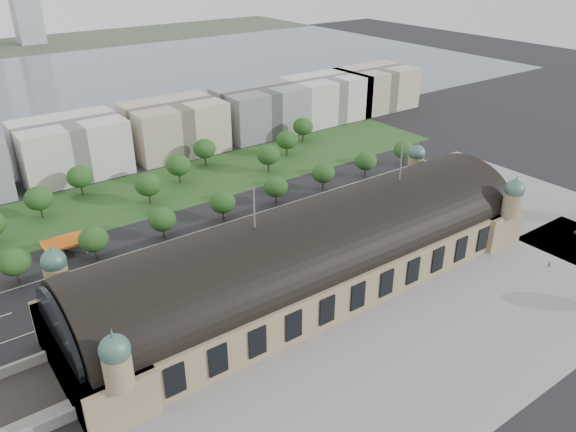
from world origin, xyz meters
TOP-DOWN VIEW (x-y plane):
  - ground at (0.00, 0.00)m, footprint 900.00×900.00m
  - station at (0.00, 0.00)m, footprint 150.00×48.40m
  - plaza_south at (10.00, -44.00)m, footprint 190.00×48.00m
  - plaza_east at (103.00, 0.00)m, footprint 56.00×100.00m
  - road_slab at (-20.00, 38.00)m, footprint 260.00×26.00m
  - grass_belt at (-15.00, 93.00)m, footprint 300.00×45.00m
  - petrol_station at (-53.91, 65.28)m, footprint 14.00×13.00m
  - lake at (0.00, 298.00)m, footprint 700.00×320.00m
  - far_tower_right at (45.00, 508.00)m, footprint 24.00×24.00m
  - office_3 at (-30.00, 133.00)m, footprint 45.00×32.00m
  - office_4 at (20.00, 133.00)m, footprint 45.00×32.00m
  - office_5 at (70.00, 133.00)m, footprint 45.00×32.00m
  - office_6 at (115.00, 133.00)m, footprint 45.00×32.00m
  - office_7 at (155.00, 133.00)m, footprint 45.00×32.00m
  - tree_row_2 at (-72.00, 53.00)m, footprint 9.60×9.60m
  - tree_row_3 at (-48.00, 53.00)m, footprint 9.60×9.60m
  - tree_row_4 at (-24.00, 53.00)m, footprint 9.60×9.60m
  - tree_row_5 at (0.00, 53.00)m, footprint 9.60×9.60m
  - tree_row_6 at (24.00, 53.00)m, footprint 9.60×9.60m
  - tree_row_7 at (48.00, 53.00)m, footprint 9.60×9.60m
  - tree_row_8 at (72.00, 53.00)m, footprint 9.60×9.60m
  - tree_row_9 at (96.00, 53.00)m, footprint 9.60×9.60m
  - tree_belt_4 at (-54.00, 95.00)m, footprint 10.40×10.40m
  - tree_belt_5 at (-35.00, 107.00)m, footprint 10.40×10.40m
  - tree_belt_6 at (-16.00, 83.00)m, footprint 10.40×10.40m
  - tree_belt_7 at (3.00, 95.00)m, footprint 10.40×10.40m
  - tree_belt_8 at (22.00, 107.00)m, footprint 10.40×10.40m
  - tree_belt_9 at (41.00, 83.00)m, footprint 10.40×10.40m
  - tree_belt_10 at (60.00, 95.00)m, footprint 10.40×10.40m
  - tree_belt_11 at (79.00, 107.00)m, footprint 10.40×10.40m
  - traffic_car_3 at (-34.45, 37.22)m, footprint 4.67×2.21m
  - traffic_car_4 at (9.70, 30.39)m, footprint 4.98×2.51m
  - traffic_car_5 at (36.85, 45.97)m, footprint 4.00×1.65m
  - traffic_car_6 at (85.41, 29.67)m, footprint 5.42×2.56m
  - parked_car_0 at (-64.37, 25.00)m, footprint 4.83×3.86m
  - parked_car_1 at (-46.44, 24.45)m, footprint 6.25×4.52m
  - parked_car_2 at (-58.36, 22.79)m, footprint 4.73×4.27m
  - parked_car_3 at (-61.78, 25.00)m, footprint 4.58×4.19m
  - parked_car_4 at (-50.29, 25.00)m, footprint 4.19×3.62m
  - parked_car_5 at (-51.31, 21.00)m, footprint 6.32×5.03m
  - parked_car_6 at (-18.00, 25.00)m, footprint 5.64×4.14m
  - bus_west at (0.56, 32.00)m, footprint 11.53×3.51m
  - bus_mid at (-9.71, 27.00)m, footprint 13.20×3.81m
  - bus_east at (26.94, 27.00)m, footprint 13.07×3.79m
  - pedestrian_1 at (67.13, -37.55)m, footprint 0.76×0.86m
  - pedestrian_2 at (94.87, -30.62)m, footprint 0.87×1.02m

SIDE VIEW (x-z plane):
  - ground at x=0.00m, z-range 0.00..0.00m
  - plaza_south at x=10.00m, z-range -0.06..0.06m
  - plaza_east at x=103.00m, z-range -0.06..0.06m
  - road_slab at x=-20.00m, z-range -0.05..0.05m
  - grass_belt at x=-15.00m, z-range -0.05..0.05m
  - lake at x=0.00m, z-range -0.04..0.04m
  - traffic_car_5 at x=36.85m, z-range 0.00..1.29m
  - traffic_car_3 at x=-34.45m, z-range 0.00..1.31m
  - parked_car_2 at x=-58.36m, z-range 0.00..1.32m
  - parked_car_4 at x=-50.29m, z-range 0.00..1.36m
  - traffic_car_6 at x=85.41m, z-range 0.00..1.50m
  - parked_car_3 at x=-61.78m, z-range 0.00..1.52m
  - parked_car_6 at x=-18.00m, z-range 0.00..1.52m
  - parked_car_0 at x=-64.37m, z-range 0.00..1.54m
  - parked_car_1 at x=-46.44m, z-range 0.00..1.58m
  - parked_car_5 at x=-51.31m, z-range 0.00..1.60m
  - traffic_car_4 at x=9.70m, z-range 0.00..1.63m
  - pedestrian_2 at x=94.87m, z-range 0.00..1.83m
  - pedestrian_1 at x=67.13m, z-range 0.00..1.96m
  - bus_west at x=0.56m, z-range 0.00..3.17m
  - bus_east at x=26.94m, z-range 0.00..3.60m
  - bus_mid at x=-9.71m, z-range 0.00..3.63m
  - petrol_station at x=-53.91m, z-range 0.42..5.47m
  - tree_row_2 at x=-72.00m, z-range 1.67..13.19m
  - tree_row_3 at x=-48.00m, z-range 1.67..13.19m
  - tree_row_4 at x=-24.00m, z-range 1.67..13.19m
  - tree_row_5 at x=0.00m, z-range 1.67..13.19m
  - tree_row_6 at x=24.00m, z-range 1.67..13.19m
  - tree_row_7 at x=48.00m, z-range 1.67..13.19m
  - tree_row_8 at x=72.00m, z-range 1.67..13.19m
  - tree_row_9 at x=96.00m, z-range 1.67..13.19m
  - tree_belt_4 at x=-54.00m, z-range 1.81..14.29m
  - tree_belt_5 at x=-35.00m, z-range 1.81..14.29m
  - tree_belt_6 at x=-16.00m, z-range 1.81..14.29m
  - tree_belt_7 at x=3.00m, z-range 1.81..14.29m
  - tree_belt_8 at x=22.00m, z-range 1.81..14.29m
  - tree_belt_9 at x=41.00m, z-range 1.81..14.29m
  - tree_belt_10 at x=60.00m, z-range 1.81..14.29m
  - tree_belt_11 at x=79.00m, z-range 1.81..14.29m
  - station at x=0.00m, z-range -11.87..32.43m
  - office_3 at x=-30.00m, z-range 0.00..24.00m
  - office_4 at x=20.00m, z-range 0.00..24.00m
  - office_5 at x=70.00m, z-range 0.00..24.00m
  - office_6 at x=115.00m, z-range 0.00..24.00m
  - office_7 at x=155.00m, z-range 0.00..24.00m
  - far_tower_right at x=45.00m, z-range 0.00..75.00m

